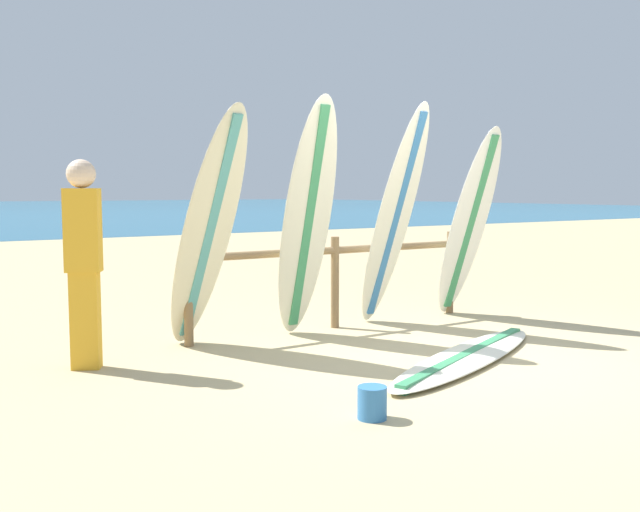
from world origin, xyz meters
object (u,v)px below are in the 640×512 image
at_px(surfboard_leaning_center_left, 394,217).
at_px(surfboard_leaning_center, 469,224).
at_px(beachgoer_standing, 84,255).
at_px(sand_bucket, 372,403).
at_px(surfboard_rack, 335,267).
at_px(surfboard_leaning_far_left, 208,230).
at_px(surfboard_lying_on_sand, 468,356).
at_px(surfboard_leaning_left, 307,220).

relative_size(surfboard_leaning_center_left, surfboard_leaning_center, 1.09).
height_order(beachgoer_standing, sand_bucket, beachgoer_standing).
relative_size(surfboard_rack, surfboard_leaning_far_left, 1.55).
height_order(surfboard_rack, surfboard_leaning_center_left, surfboard_leaning_center_left).
height_order(surfboard_leaning_far_left, beachgoer_standing, surfboard_leaning_far_left).
bearing_deg(surfboard_leaning_center_left, surfboard_lying_on_sand, -104.69).
bearing_deg(surfboard_leaning_far_left, surfboard_rack, 10.58).
relative_size(surfboard_leaning_far_left, surfboard_leaning_left, 0.94).
xyz_separation_m(surfboard_rack, surfboard_leaning_center_left, (0.54, -0.35, 0.54)).
height_order(surfboard_rack, sand_bucket, surfboard_rack).
relative_size(surfboard_rack, sand_bucket, 16.19).
relative_size(surfboard_leaning_far_left, sand_bucket, 10.46).
bearing_deg(surfboard_rack, surfboard_leaning_center_left, -32.47).
xyz_separation_m(surfboard_leaning_center, surfboard_lying_on_sand, (-1.47, -1.48, -1.08)).
bearing_deg(surfboard_leaning_center_left, sand_bucket, -131.65).
bearing_deg(surfboard_lying_on_sand, beachgoer_standing, 151.84).
bearing_deg(surfboard_leaning_far_left, sand_bucket, -88.27).
bearing_deg(surfboard_leaning_far_left, surfboard_leaning_left, -1.75).
relative_size(surfboard_leaning_far_left, beachgoer_standing, 1.29).
bearing_deg(surfboard_leaning_far_left, surfboard_leaning_center, -1.81).
bearing_deg(surfboard_rack, sand_bucket, -119.95).
bearing_deg(surfboard_leaning_center_left, surfboard_leaning_left, 179.64).
distance_m(surfboard_leaning_center, sand_bucket, 4.06).
distance_m(surfboard_leaning_left, surfboard_lying_on_sand, 2.08).
relative_size(surfboard_rack, surfboard_leaning_left, 1.45).
bearing_deg(beachgoer_standing, surfboard_rack, 6.71).
bearing_deg(beachgoer_standing, sand_bucket, -63.03).
xyz_separation_m(surfboard_rack, beachgoer_standing, (-2.79, -0.33, 0.30)).
relative_size(surfboard_leaning_far_left, surfboard_lying_on_sand, 0.81).
distance_m(surfboard_leaning_far_left, surfboard_leaning_left, 1.07).
height_order(surfboard_leaning_center_left, surfboard_leaning_center, surfboard_leaning_center_left).
bearing_deg(sand_bucket, surfboard_lying_on_sand, 25.88).
bearing_deg(surfboard_leaning_left, surfboard_lying_on_sand, -65.38).
height_order(surfboard_leaning_far_left, surfboard_leaning_center, surfboard_leaning_far_left).
relative_size(surfboard_rack, surfboard_lying_on_sand, 1.25).
bearing_deg(beachgoer_standing, surfboard_leaning_left, -0.29).
bearing_deg(surfboard_leaning_center, sand_bucket, -143.99).
bearing_deg(surfboard_leaning_center, surfboard_leaning_center_left, 176.61).
distance_m(beachgoer_standing, sand_bucket, 2.82).
relative_size(surfboard_leaning_left, surfboard_leaning_center_left, 1.00).
height_order(surfboard_leaning_left, surfboard_leaning_center, surfboard_leaning_left).
bearing_deg(sand_bucket, beachgoer_standing, 116.97).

